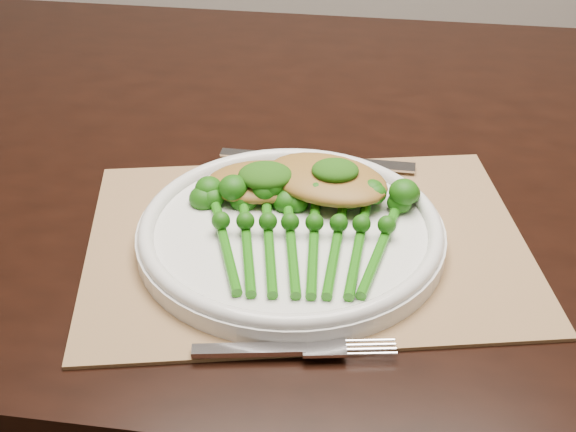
{
  "coord_description": "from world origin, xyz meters",
  "views": [
    {
      "loc": [
        0.07,
        -0.81,
        1.21
      ],
      "look_at": [
        0.04,
        -0.16,
        0.78
      ],
      "focal_mm": 50.0,
      "sensor_mm": 36.0,
      "label": 1
    }
  ],
  "objects_px": {
    "chicken_fillet_left": "(261,182)",
    "dinner_plate": "(291,231)",
    "broccolini_bundle": "(302,245)",
    "dining_table": "(347,377)",
    "placemat": "(307,243)"
  },
  "relations": [
    {
      "from": "chicken_fillet_left",
      "to": "dinner_plate",
      "type": "bearing_deg",
      "value": -70.3
    },
    {
      "from": "dinner_plate",
      "to": "broccolini_bundle",
      "type": "distance_m",
      "value": 0.04
    },
    {
      "from": "dining_table",
      "to": "dinner_plate",
      "type": "xyz_separation_m",
      "value": [
        -0.07,
        -0.2,
        0.39
      ]
    },
    {
      "from": "chicken_fillet_left",
      "to": "placemat",
      "type": "bearing_deg",
      "value": -59.19
    },
    {
      "from": "dinner_plate",
      "to": "dining_table",
      "type": "bearing_deg",
      "value": 69.47
    },
    {
      "from": "dinner_plate",
      "to": "chicken_fillet_left",
      "type": "bearing_deg",
      "value": 116.99
    },
    {
      "from": "dining_table",
      "to": "broccolini_bundle",
      "type": "height_order",
      "value": "broccolini_bundle"
    },
    {
      "from": "dinner_plate",
      "to": "chicken_fillet_left",
      "type": "distance_m",
      "value": 0.08
    },
    {
      "from": "dining_table",
      "to": "chicken_fillet_left",
      "type": "distance_m",
      "value": 0.44
    },
    {
      "from": "dining_table",
      "to": "chicken_fillet_left",
      "type": "relative_size",
      "value": 14.69
    },
    {
      "from": "dinner_plate",
      "to": "broccolini_bundle",
      "type": "relative_size",
      "value": 1.6
    },
    {
      "from": "dining_table",
      "to": "dinner_plate",
      "type": "height_order",
      "value": "dinner_plate"
    },
    {
      "from": "broccolini_bundle",
      "to": "dinner_plate",
      "type": "bearing_deg",
      "value": 109.45
    },
    {
      "from": "dining_table",
      "to": "placemat",
      "type": "height_order",
      "value": "placemat"
    },
    {
      "from": "chicken_fillet_left",
      "to": "broccolini_bundle",
      "type": "height_order",
      "value": "broccolini_bundle"
    }
  ]
}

